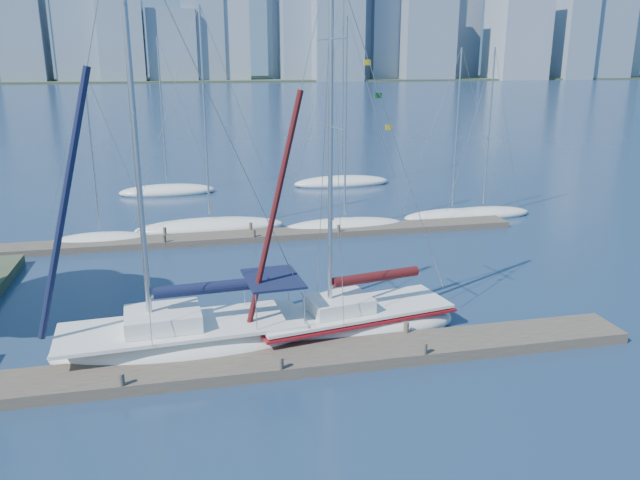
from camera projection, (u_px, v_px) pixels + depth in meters
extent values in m
plane|color=#162B48|center=(277.00, 367.00, 21.38)|extent=(700.00, 700.00, 0.00)
cube|color=#453C33|center=(277.00, 362.00, 21.32)|extent=(26.00, 2.00, 0.40)
cube|color=#453C33|center=(269.00, 235.00, 36.75)|extent=(30.00, 1.80, 0.36)
cube|color=#38472D|center=(183.00, 79.00, 321.38)|extent=(800.00, 100.00, 1.50)
ellipsoid|color=white|center=(184.00, 346.00, 22.37)|extent=(9.42, 3.66, 1.62)
cube|color=white|center=(182.00, 326.00, 22.15)|extent=(8.73, 3.37, 0.13)
cube|color=white|center=(163.00, 318.00, 21.87)|extent=(2.72, 2.14, 0.59)
cylinder|color=silver|center=(135.00, 132.00, 19.94)|extent=(0.19, 0.19, 13.65)
cylinder|color=silver|center=(212.00, 290.00, 22.11)|extent=(4.37, 0.41, 0.11)
cylinder|color=#0F1433|center=(212.00, 287.00, 22.08)|extent=(4.04, 0.71, 0.43)
cube|color=#0F1433|center=(273.00, 279.00, 22.65)|extent=(2.12, 2.70, 0.09)
ellipsoid|color=white|center=(352.00, 325.00, 24.13)|extent=(8.56, 4.09, 1.44)
cube|color=white|center=(353.00, 309.00, 23.94)|extent=(7.93, 3.77, 0.12)
cube|color=white|center=(339.00, 303.00, 23.63)|extent=(2.58, 2.13, 0.53)
cylinder|color=silver|center=(331.00, 145.00, 21.81)|extent=(0.17, 0.17, 12.62)
cylinder|color=silver|center=(376.00, 279.00, 23.99)|extent=(3.85, 0.78, 0.10)
cylinder|color=#3D0D0D|center=(376.00, 277.00, 23.97)|extent=(3.59, 1.01, 0.38)
cube|color=maroon|center=(353.00, 313.00, 23.98)|extent=(8.11, 3.91, 0.10)
ellipsoid|color=white|center=(101.00, 241.00, 35.63)|extent=(5.80, 2.93, 0.95)
cylinder|color=silver|center=(92.00, 151.00, 34.20)|extent=(0.10, 0.10, 8.86)
ellipsoid|color=white|center=(210.00, 228.00, 38.23)|extent=(9.37, 4.38, 1.19)
cylinder|color=silver|center=(205.00, 114.00, 36.31)|extent=(0.13, 0.13, 12.01)
ellipsoid|color=white|center=(344.00, 226.00, 38.60)|extent=(7.88, 4.54, 1.04)
cylinder|color=silver|center=(346.00, 119.00, 36.77)|extent=(0.11, 0.11, 11.59)
ellipsoid|color=white|center=(452.00, 216.00, 41.23)|extent=(6.85, 3.18, 0.94)
cylinder|color=silver|center=(457.00, 129.00, 39.64)|extent=(0.10, 0.10, 9.99)
ellipsoid|color=white|center=(483.00, 214.00, 41.74)|extent=(6.91, 4.11, 0.96)
cylinder|color=silver|center=(489.00, 128.00, 40.15)|extent=(0.10, 0.10, 10.00)
ellipsoid|color=white|center=(168.00, 191.00, 48.71)|extent=(7.68, 4.93, 1.14)
cylinder|color=silver|center=(162.00, 111.00, 46.98)|extent=(0.12, 0.12, 10.70)
ellipsoid|color=white|center=(342.00, 183.00, 52.13)|extent=(8.35, 5.47, 1.19)
cylinder|color=silver|center=(343.00, 85.00, 49.92)|extent=(0.13, 0.13, 14.09)
cube|color=slate|center=(17.00, 29.00, 270.16)|extent=(22.83, 17.63, 45.08)
cube|color=gray|center=(79.00, 43.00, 296.79)|extent=(13.33, 17.61, 34.52)
cube|color=gray|center=(122.00, 39.00, 277.88)|extent=(19.15, 19.81, 37.48)
cube|color=slate|center=(172.00, 46.00, 284.84)|extent=(21.44, 16.86, 31.70)
cube|color=gray|center=(286.00, 2.00, 307.42)|extent=(17.11, 17.46, 74.19)
cube|color=gray|center=(369.00, 17.00, 308.24)|extent=(15.00, 17.11, 60.13)
cube|color=gray|center=(426.00, 27.00, 300.50)|extent=(25.15, 18.80, 50.28)
cube|color=slate|center=(460.00, 28.00, 334.74)|extent=(16.30, 17.52, 52.40)
cube|color=gray|center=(517.00, 34.00, 310.68)|extent=(25.04, 23.94, 44.70)
cube|color=gray|center=(571.00, 35.00, 317.24)|extent=(15.82, 21.38, 43.67)
cube|color=gray|center=(624.00, 20.00, 345.54)|extent=(15.16, 17.08, 61.81)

